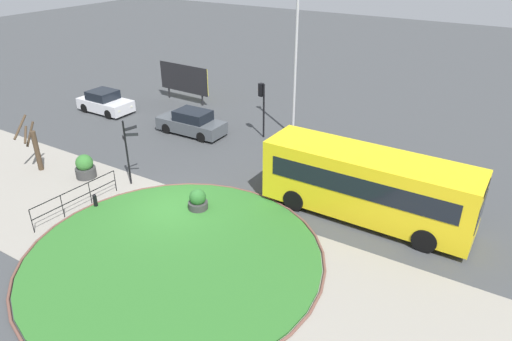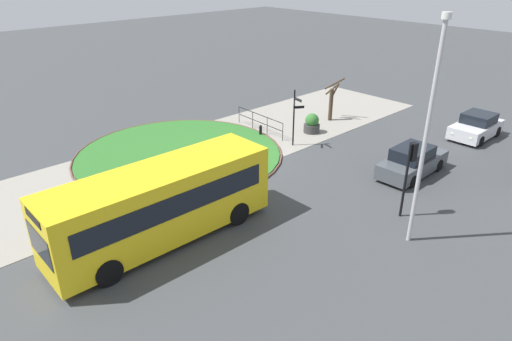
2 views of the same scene
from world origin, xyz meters
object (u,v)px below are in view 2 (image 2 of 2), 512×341
object	(u,v)px
lamppost_tall	(427,131)
signpost_directional	(295,114)
planter_kerbside	(234,157)
car_far_lane	(412,162)
traffic_light_near	(410,163)
bollard_foreground	(261,130)
bus_yellow	(161,203)
car_near_lane	(476,127)
planter_near_signpost	(312,124)
street_tree_bare	(332,100)

from	to	relation	value
lamppost_tall	signpost_directional	bearing A→B (deg)	-111.82
planter_kerbside	signpost_directional	bearing A→B (deg)	176.64
car_far_lane	traffic_light_near	distance (m)	4.75
bollard_foreground	bus_yellow	size ratio (longest dim) A/B	0.08
car_near_lane	traffic_light_near	bearing A→B (deg)	9.84
car_near_lane	traffic_light_near	world-z (taller)	traffic_light_near
planter_near_signpost	planter_kerbside	xyz separation A→B (m)	(6.91, 0.49, -0.10)
car_far_lane	planter_kerbside	bearing A→B (deg)	129.58
bollard_foreground	car_near_lane	xyz separation A→B (m)	(-9.59, 9.29, 0.34)
signpost_directional	street_tree_bare	size ratio (longest dim) A/B	1.18
traffic_light_near	planter_kerbside	distance (m)	9.38
signpost_directional	planter_kerbside	xyz separation A→B (m)	(4.42, -0.26, -1.48)
traffic_light_near	planter_near_signpost	world-z (taller)	traffic_light_near
bus_yellow	street_tree_bare	xyz separation A→B (m)	(-16.35, -4.67, -0.25)
car_far_lane	signpost_directional	bearing A→B (deg)	102.29
signpost_directional	bus_yellow	world-z (taller)	signpost_directional
car_far_lane	traffic_light_near	bearing A→B (deg)	-155.44
bus_yellow	traffic_light_near	bearing A→B (deg)	147.97
signpost_directional	traffic_light_near	size ratio (longest dim) A/B	1.01
signpost_directional	bollard_foreground	distance (m)	3.03
bollard_foreground	traffic_light_near	world-z (taller)	traffic_light_near
car_near_lane	planter_kerbside	size ratio (longest dim) A/B	3.74
car_far_lane	lamppost_tall	distance (m)	7.44
traffic_light_near	street_tree_bare	distance (m)	12.83
signpost_directional	car_far_lane	distance (m)	7.08
bus_yellow	street_tree_bare	distance (m)	17.00
signpost_directional	bus_yellow	xyz separation A→B (m)	(11.00, 3.17, -0.33)
traffic_light_near	planter_kerbside	size ratio (longest dim) A/B	3.20
signpost_directional	bus_yellow	distance (m)	11.45
signpost_directional	bollard_foreground	xyz separation A→B (m)	(0.28, -2.56, -1.59)
signpost_directional	car_near_lane	size ratio (longest dim) A/B	0.86
planter_near_signpost	bus_yellow	bearing A→B (deg)	16.20
car_far_lane	lamppost_tall	bearing A→B (deg)	-151.72
lamppost_tall	planter_kerbside	distance (m)	10.95
bollard_foreground	car_far_lane	world-z (taller)	car_far_lane
bollard_foreground	traffic_light_near	size ratio (longest dim) A/B	0.21
bus_yellow	car_near_lane	xyz separation A→B (m)	(-20.30, 3.56, -0.93)
planter_kerbside	bus_yellow	bearing A→B (deg)	27.55
planter_near_signpost	planter_kerbside	bearing A→B (deg)	4.05
signpost_directional	car_far_lane	size ratio (longest dim) A/B	0.76
planter_kerbside	lamppost_tall	bearing A→B (deg)	92.63
car_far_lane	street_tree_bare	size ratio (longest dim) A/B	1.55
lamppost_tall	street_tree_bare	xyz separation A→B (m)	(-9.30, -11.36, -3.23)
lamppost_tall	planter_kerbside	xyz separation A→B (m)	(0.47, -10.12, -4.13)
bollard_foreground	street_tree_bare	xyz separation A→B (m)	(-5.63, 1.06, 1.02)
car_near_lane	lamppost_tall	xyz separation A→B (m)	(13.26, 3.13, 3.91)
lamppost_tall	planter_near_signpost	distance (m)	13.06
planter_kerbside	bollard_foreground	bearing A→B (deg)	-150.93
bus_yellow	traffic_light_near	xyz separation A→B (m)	(-8.60, 5.50, 0.85)
planter_near_signpost	street_tree_bare	xyz separation A→B (m)	(-2.85, -0.75, 0.81)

